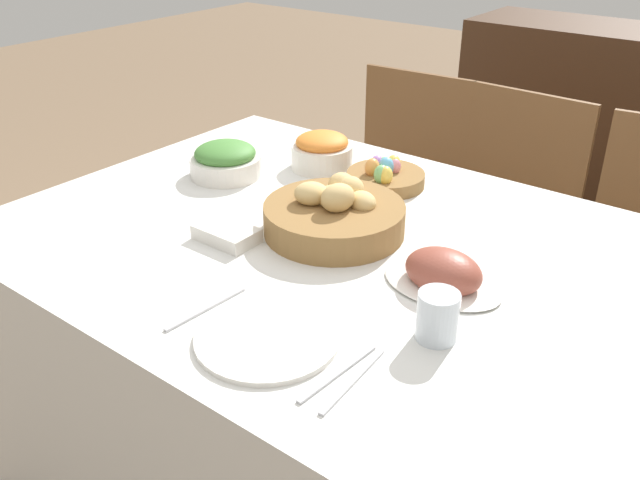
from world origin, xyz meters
The scene contains 15 objects.
dining_table centered at (0.00, 0.00, 0.39)m, with size 1.60×1.10×0.77m.
chair_far_left centered at (-0.43, 0.88, 0.48)m, with size 0.44×0.44×0.88m.
chair_far_center centered at (-0.03, 0.88, 0.48)m, with size 0.44×0.44×0.88m.
sideboard centered at (0.16, 1.82, 0.48)m, with size 1.48×0.44×0.96m.
bread_basket centered at (-0.07, 0.03, 0.82)m, with size 0.32×0.32×0.13m.
egg_basket centered at (-0.13, 0.32, 0.80)m, with size 0.20×0.20×0.08m.
ham_platter centered at (0.23, -0.03, 0.80)m, with size 0.24×0.17×0.08m.
green_salad_bowl centered at (-0.50, 0.12, 0.82)m, with size 0.19×0.19×0.09m.
carrot_bowl centered at (-0.33, 0.32, 0.82)m, with size 0.17×0.17×0.10m.
dinner_plate centered at (0.08, -0.37, 0.78)m, with size 0.25×0.25×0.01m.
fork centered at (-0.07, -0.37, 0.77)m, with size 0.02×0.19×0.00m.
knife centered at (0.23, -0.37, 0.77)m, with size 0.02×0.19×0.00m.
spoon centered at (0.26, -0.37, 0.77)m, with size 0.02×0.19×0.00m.
drinking_cup centered at (0.30, -0.19, 0.82)m, with size 0.07×0.07×0.09m.
butter_dish centered at (-0.24, -0.15, 0.79)m, with size 0.14×0.09×0.03m.
Camera 1 is at (0.73, -1.07, 1.47)m, focal length 38.00 mm.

